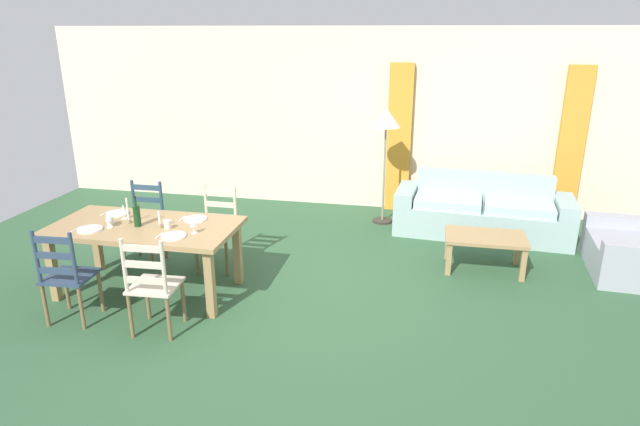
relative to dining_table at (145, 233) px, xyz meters
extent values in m
cube|color=#2F5536|center=(1.60, 0.15, -0.67)|extent=(9.60, 9.60, 0.02)
cube|color=beige|center=(1.60, 3.45, 0.69)|extent=(9.60, 0.16, 2.70)
cube|color=orange|center=(2.36, 3.31, 0.44)|extent=(0.35, 0.08, 2.20)
cube|color=orange|center=(4.76, 3.31, 0.44)|extent=(0.35, 0.08, 2.20)
cube|color=#A17F51|center=(0.00, 0.00, 0.06)|extent=(1.90, 0.96, 0.05)
cube|color=#A17F51|center=(-0.85, -0.38, -0.31)|extent=(0.08, 0.08, 0.70)
cube|color=#A17F51|center=(0.85, -0.38, -0.31)|extent=(0.08, 0.08, 0.70)
cube|color=#A17F51|center=(-0.85, 0.38, -0.31)|extent=(0.08, 0.08, 0.70)
cube|color=#A17F51|center=(0.85, 0.38, -0.31)|extent=(0.08, 0.08, 0.70)
cube|color=#2D3E56|center=(-0.42, -0.68, -0.22)|extent=(0.45, 0.43, 0.03)
cylinder|color=brown|center=(-0.61, -0.52, -0.45)|extent=(0.04, 0.04, 0.43)
cylinder|color=brown|center=(-0.25, -0.50, -0.45)|extent=(0.04, 0.04, 0.43)
cylinder|color=brown|center=(-0.59, -0.86, -0.45)|extent=(0.04, 0.04, 0.43)
cylinder|color=brown|center=(-0.23, -0.84, -0.45)|extent=(0.04, 0.04, 0.43)
cylinder|color=#2D3E56|center=(-0.59, -0.86, 0.05)|extent=(0.04, 0.04, 0.50)
cylinder|color=#2D3E56|center=(-0.23, -0.84, 0.05)|extent=(0.04, 0.04, 0.50)
cube|color=#2D3E56|center=(-0.41, -0.85, -0.08)|extent=(0.38, 0.05, 0.06)
cube|color=#2D3E56|center=(-0.41, -0.85, 0.07)|extent=(0.38, 0.05, 0.06)
cube|color=#2D3E56|center=(-0.41, -0.85, 0.22)|extent=(0.38, 0.05, 0.06)
cube|color=beige|center=(0.46, -0.70, -0.22)|extent=(0.44, 0.42, 0.03)
cylinder|color=brown|center=(0.27, -0.54, -0.45)|extent=(0.04, 0.04, 0.43)
cylinder|color=brown|center=(0.63, -0.52, -0.45)|extent=(0.04, 0.04, 0.43)
cylinder|color=brown|center=(0.29, -0.88, -0.45)|extent=(0.04, 0.04, 0.43)
cylinder|color=brown|center=(0.65, -0.85, -0.45)|extent=(0.04, 0.04, 0.43)
cylinder|color=beige|center=(0.29, -0.88, 0.05)|extent=(0.04, 0.04, 0.50)
cylinder|color=beige|center=(0.65, -0.85, 0.05)|extent=(0.04, 0.04, 0.50)
cube|color=beige|center=(0.47, -0.86, -0.08)|extent=(0.38, 0.05, 0.06)
cube|color=beige|center=(0.47, -0.86, 0.07)|extent=(0.38, 0.05, 0.06)
cube|color=beige|center=(0.47, -0.86, 0.22)|extent=(0.38, 0.05, 0.06)
cube|color=#2B4659|center=(-0.43, 0.68, -0.22)|extent=(0.42, 0.40, 0.03)
cylinder|color=brown|center=(-0.25, 0.51, -0.45)|extent=(0.04, 0.04, 0.43)
cylinder|color=brown|center=(-0.61, 0.51, -0.45)|extent=(0.04, 0.04, 0.43)
cylinder|color=brown|center=(-0.25, 0.85, -0.45)|extent=(0.04, 0.04, 0.43)
cylinder|color=brown|center=(-0.61, 0.85, -0.45)|extent=(0.04, 0.04, 0.43)
cylinder|color=#2B4659|center=(-0.25, 0.85, 0.05)|extent=(0.04, 0.04, 0.50)
cylinder|color=#2B4659|center=(-0.61, 0.85, 0.05)|extent=(0.04, 0.04, 0.50)
cube|color=#2B4659|center=(-0.43, 0.85, -0.08)|extent=(0.38, 0.03, 0.06)
cube|color=#2B4659|center=(-0.43, 0.85, 0.07)|extent=(0.38, 0.03, 0.06)
cube|color=#2B4659|center=(-0.43, 0.85, 0.22)|extent=(0.38, 0.03, 0.06)
cube|color=beige|center=(0.49, 0.69, -0.22)|extent=(0.42, 0.40, 0.03)
cylinder|color=brown|center=(0.67, 0.51, -0.45)|extent=(0.04, 0.04, 0.43)
cylinder|color=brown|center=(0.31, 0.52, -0.45)|extent=(0.04, 0.04, 0.43)
cylinder|color=brown|center=(0.67, 0.85, -0.45)|extent=(0.04, 0.04, 0.43)
cylinder|color=brown|center=(0.31, 0.86, -0.45)|extent=(0.04, 0.04, 0.43)
cylinder|color=beige|center=(0.67, 0.85, 0.05)|extent=(0.04, 0.04, 0.50)
cylinder|color=beige|center=(0.31, 0.86, 0.05)|extent=(0.04, 0.04, 0.50)
cube|color=beige|center=(0.49, 0.86, -0.08)|extent=(0.38, 0.03, 0.06)
cube|color=beige|center=(0.49, 0.86, 0.07)|extent=(0.38, 0.03, 0.06)
cube|color=beige|center=(0.49, 0.86, 0.22)|extent=(0.38, 0.03, 0.06)
cylinder|color=white|center=(-0.45, -0.25, 0.10)|extent=(0.24, 0.24, 0.02)
cube|color=silver|center=(-0.60, -0.25, 0.09)|extent=(0.02, 0.17, 0.01)
cylinder|color=white|center=(0.45, -0.25, 0.10)|extent=(0.24, 0.24, 0.02)
cube|color=silver|center=(0.30, -0.25, 0.09)|extent=(0.02, 0.17, 0.01)
cylinder|color=white|center=(-0.45, 0.25, 0.10)|extent=(0.24, 0.24, 0.02)
cube|color=silver|center=(-0.60, 0.25, 0.09)|extent=(0.02, 0.17, 0.01)
cylinder|color=white|center=(0.45, 0.25, 0.10)|extent=(0.24, 0.24, 0.02)
cube|color=silver|center=(0.30, 0.25, 0.09)|extent=(0.03, 0.17, 0.01)
cylinder|color=#143819|center=(-0.04, -0.05, 0.20)|extent=(0.07, 0.07, 0.22)
cylinder|color=#143819|center=(-0.04, -0.05, 0.35)|extent=(0.02, 0.02, 0.08)
cylinder|color=black|center=(-0.04, -0.05, 0.39)|extent=(0.03, 0.03, 0.02)
cylinder|color=white|center=(-0.30, -0.14, 0.09)|extent=(0.06, 0.06, 0.01)
cylinder|color=white|center=(-0.30, -0.14, 0.13)|extent=(0.01, 0.01, 0.07)
cone|color=white|center=(-0.30, -0.14, 0.21)|extent=(0.06, 0.06, 0.08)
cylinder|color=white|center=(0.60, -0.12, 0.09)|extent=(0.06, 0.06, 0.01)
cylinder|color=white|center=(0.60, -0.12, 0.13)|extent=(0.01, 0.01, 0.07)
cone|color=white|center=(0.60, -0.12, 0.21)|extent=(0.06, 0.06, 0.08)
cylinder|color=white|center=(-0.30, 0.13, 0.09)|extent=(0.06, 0.06, 0.01)
cylinder|color=white|center=(-0.30, 0.13, 0.13)|extent=(0.01, 0.01, 0.07)
cone|color=white|center=(-0.30, 0.13, 0.21)|extent=(0.06, 0.06, 0.08)
cylinder|color=beige|center=(0.29, -0.06, 0.13)|extent=(0.07, 0.07, 0.09)
cylinder|color=beige|center=(-0.33, -0.07, 0.13)|extent=(0.07, 0.07, 0.09)
cylinder|color=#998C66|center=(-0.18, 0.02, 0.11)|extent=(0.05, 0.05, 0.04)
cylinder|color=white|center=(-0.18, 0.02, 0.24)|extent=(0.02, 0.02, 0.23)
cylinder|color=#998C66|center=(0.20, -0.04, 0.11)|extent=(0.05, 0.05, 0.04)
cylinder|color=white|center=(0.20, -0.04, 0.20)|extent=(0.02, 0.02, 0.14)
cube|color=#99B4B1|center=(3.56, 2.43, -0.46)|extent=(1.86, 0.94, 0.40)
cube|color=#99B4B1|center=(3.58, 2.73, -0.26)|extent=(1.81, 0.34, 0.80)
cube|color=#99B4B1|center=(4.58, 2.35, -0.37)|extent=(0.30, 0.82, 0.58)
cube|color=#99B4B1|center=(2.54, 2.51, -0.37)|extent=(0.30, 0.82, 0.58)
cube|color=#ACC9C6|center=(4.01, 2.35, -0.20)|extent=(0.91, 0.71, 0.12)
cube|color=#ACC9C6|center=(3.11, 2.42, -0.20)|extent=(0.91, 0.71, 0.12)
cube|color=#A17F51|center=(3.51, 1.28, -0.26)|extent=(0.90, 0.56, 0.04)
cube|color=#A17F51|center=(3.11, 1.05, -0.47)|extent=(0.06, 0.06, 0.38)
cube|color=#A17F51|center=(3.91, 1.05, -0.47)|extent=(0.06, 0.06, 0.38)
cube|color=#A17F51|center=(3.11, 1.51, -0.47)|extent=(0.06, 0.06, 0.38)
cube|color=#A17F51|center=(3.91, 1.51, -0.47)|extent=(0.06, 0.06, 0.38)
cube|color=#9FA1AA|center=(5.11, 1.53, -0.47)|extent=(0.85, 0.85, 0.38)
cube|color=#9FA1AA|center=(5.14, 2.02, -0.40)|extent=(0.81, 0.23, 0.52)
cylinder|color=#332D28|center=(2.21, 2.68, -0.65)|extent=(0.28, 0.28, 0.03)
cylinder|color=gray|center=(2.21, 2.68, 0.04)|extent=(0.03, 0.03, 1.35)
cone|color=beige|center=(2.21, 2.68, 0.85)|extent=(0.40, 0.40, 0.26)
camera|label=1|loc=(2.81, -4.70, 1.98)|focal=30.19mm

